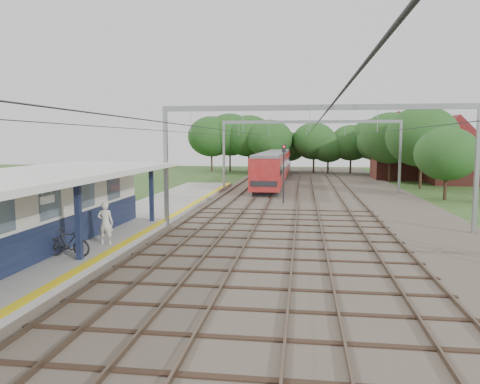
{
  "coord_description": "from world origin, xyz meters",
  "views": [
    {
      "loc": [
        2.86,
        -11.18,
        5.06
      ],
      "look_at": [
        -1.33,
        19.83,
        1.6
      ],
      "focal_mm": 35.0,
      "sensor_mm": 36.0,
      "label": 1
    }
  ],
  "objects_px": {
    "train": "(275,165)",
    "signal_post": "(284,166)",
    "person": "(105,223)",
    "bicycle": "(68,243)"
  },
  "relations": [
    {
      "from": "person",
      "to": "train",
      "type": "distance_m",
      "value": 38.05
    },
    {
      "from": "train",
      "to": "signal_post",
      "type": "xyz_separation_m",
      "value": [
        1.85,
        -20.7,
        1.03
      ]
    },
    {
      "from": "train",
      "to": "signal_post",
      "type": "relative_size",
      "value": 7.3
    },
    {
      "from": "bicycle",
      "to": "train",
      "type": "height_order",
      "value": "train"
    },
    {
      "from": "person",
      "to": "bicycle",
      "type": "relative_size",
      "value": 1.03
    },
    {
      "from": "person",
      "to": "bicycle",
      "type": "xyz_separation_m",
      "value": [
        -0.55,
        -2.39,
        -0.41
      ]
    },
    {
      "from": "bicycle",
      "to": "train",
      "type": "xyz_separation_m",
      "value": [
        6.06,
        40.03,
        1.12
      ]
    },
    {
      "from": "person",
      "to": "signal_post",
      "type": "distance_m",
      "value": 18.55
    },
    {
      "from": "bicycle",
      "to": "train",
      "type": "bearing_deg",
      "value": -5.14
    },
    {
      "from": "person",
      "to": "signal_post",
      "type": "bearing_deg",
      "value": -120.54
    }
  ]
}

